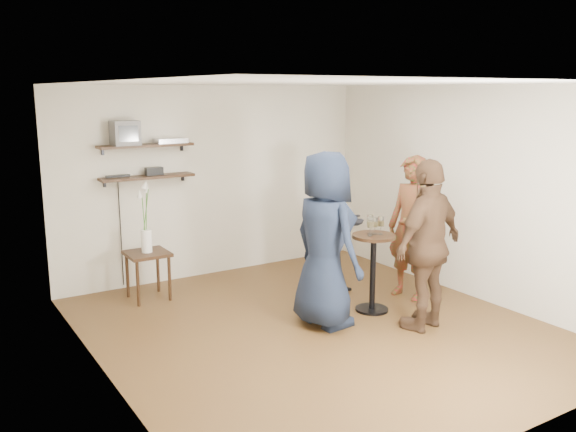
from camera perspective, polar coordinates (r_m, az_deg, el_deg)
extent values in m
cube|color=#462C16|center=(6.72, 2.81, -10.64)|extent=(4.50, 5.00, 0.04)
cube|color=white|center=(6.22, 3.06, 12.50)|extent=(4.50, 5.00, 0.04)
cube|color=beige|center=(8.49, -6.92, 3.25)|extent=(4.50, 0.04, 2.60)
cube|color=beige|center=(4.57, 21.48, -4.72)|extent=(4.50, 0.04, 2.60)
cube|color=beige|center=(5.39, -17.24, -2.03)|extent=(0.04, 5.00, 2.60)
cube|color=beige|center=(7.85, 16.62, 2.17)|extent=(0.04, 5.00, 2.60)
cube|color=black|center=(7.92, -13.15, 6.44)|extent=(1.20, 0.25, 0.04)
cube|color=black|center=(7.96, -13.01, 3.57)|extent=(1.20, 0.25, 0.04)
cube|color=#59595B|center=(7.82, -15.04, 7.52)|extent=(0.32, 0.30, 0.30)
cube|color=silver|center=(8.03, -10.93, 6.94)|extent=(0.40, 0.24, 0.06)
cube|color=black|center=(7.98, -12.42, 4.11)|extent=(0.22, 0.10, 0.10)
cube|color=black|center=(7.90, -15.63, 3.61)|extent=(0.30, 0.05, 0.03)
cube|color=black|center=(7.65, -13.04, -3.45)|extent=(0.50, 0.50, 0.04)
cylinder|color=black|center=(7.49, -13.87, -6.18)|extent=(0.04, 0.04, 0.56)
cylinder|color=black|center=(7.61, -11.03, -5.76)|extent=(0.04, 0.04, 0.56)
cylinder|color=black|center=(7.85, -14.80, -5.40)|extent=(0.04, 0.04, 0.56)
cylinder|color=black|center=(7.97, -12.07, -5.01)|extent=(0.04, 0.04, 0.56)
cylinder|color=white|center=(7.61, -13.10, -2.29)|extent=(0.13, 0.13, 0.28)
cylinder|color=#327020|center=(7.54, -13.34, -0.23)|extent=(0.01, 0.06, 0.51)
cone|color=silver|center=(7.47, -13.74, 2.07)|extent=(0.06, 0.08, 0.11)
cylinder|color=#327020|center=(7.55, -13.12, 0.02)|extent=(0.03, 0.05, 0.56)
cone|color=silver|center=(7.52, -13.07, 2.59)|extent=(0.10, 0.11, 0.12)
cylinder|color=#327020|center=(7.52, -13.18, 0.18)|extent=(0.09, 0.08, 0.61)
cone|color=silver|center=(7.43, -13.23, 2.91)|extent=(0.12, 0.11, 0.12)
cylinder|color=black|center=(7.03, 8.04, -1.88)|extent=(0.50, 0.50, 0.04)
cylinder|color=black|center=(7.15, 7.94, -5.33)|extent=(0.07, 0.07, 0.85)
cylinder|color=black|center=(7.29, 7.84, -8.63)|extent=(0.38, 0.38, 0.03)
cylinder|color=silver|center=(6.96, 7.69, -1.83)|extent=(0.06, 0.06, 0.00)
cylinder|color=silver|center=(6.95, 7.70, -1.43)|extent=(0.01, 0.01, 0.10)
cylinder|color=silver|center=(6.93, 7.73, -0.58)|extent=(0.07, 0.07, 0.12)
cylinder|color=tan|center=(6.93, 7.72, -0.78)|extent=(0.07, 0.07, 0.06)
cylinder|color=silver|center=(7.06, 8.66, -1.69)|extent=(0.06, 0.06, 0.00)
cylinder|color=silver|center=(7.04, 8.67, -1.31)|extent=(0.01, 0.01, 0.09)
cylinder|color=silver|center=(7.02, 8.70, -0.50)|extent=(0.07, 0.07, 0.11)
cylinder|color=tan|center=(7.03, 8.69, -0.68)|extent=(0.06, 0.06, 0.06)
cylinder|color=silver|center=(7.06, 7.66, -1.65)|extent=(0.07, 0.07, 0.00)
cylinder|color=silver|center=(7.05, 7.67, -1.24)|extent=(0.01, 0.01, 0.10)
cylinder|color=silver|center=(7.02, 7.69, -0.37)|extent=(0.07, 0.07, 0.12)
cylinder|color=tan|center=(7.03, 7.69, -0.57)|extent=(0.07, 0.07, 0.07)
cylinder|color=silver|center=(7.05, 8.11, -1.69)|extent=(0.06, 0.06, 0.00)
cylinder|color=silver|center=(7.04, 8.12, -1.34)|extent=(0.01, 0.01, 0.08)
cylinder|color=silver|center=(7.02, 8.15, -0.59)|extent=(0.06, 0.06, 0.10)
cylinder|color=tan|center=(7.02, 8.14, -0.76)|extent=(0.06, 0.06, 0.06)
imported|color=#B21423|center=(7.60, 11.47, -1.07)|extent=(0.54, 0.71, 1.77)
imported|color=black|center=(7.59, 4.48, -1.22)|extent=(0.82, 0.64, 1.68)
imported|color=#151D30|center=(6.55, 3.51, -2.26)|extent=(0.67, 0.97, 1.91)
imported|color=#452E1D|center=(6.63, 13.00, -2.68)|extent=(1.15, 0.67, 1.84)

